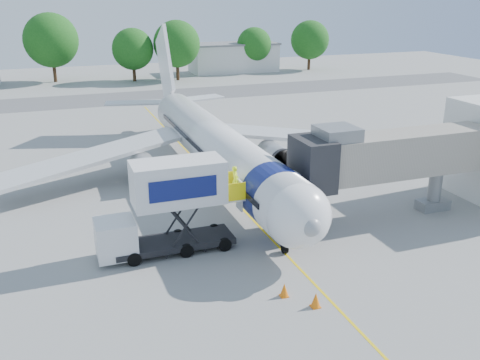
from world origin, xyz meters
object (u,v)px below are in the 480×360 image
object	(u,v)px
aircraft	(214,145)
jet_bridge	(383,156)
catering_hiloader	(168,208)
ground_tug	(305,310)

from	to	relation	value
aircraft	jet_bridge	size ratio (longest dim) A/B	2.71
jet_bridge	catering_hiloader	size ratio (longest dim) A/B	1.63
aircraft	catering_hiloader	bearing A→B (deg)	-119.40
catering_hiloader	ground_tug	xyz separation A→B (m)	(4.21, -9.22, -2.04)
aircraft	ground_tug	bearing A→B (deg)	-95.77
jet_bridge	ground_tug	distance (m)	14.11
aircraft	catering_hiloader	size ratio (longest dim) A/B	4.41
jet_bridge	ground_tug	size ratio (longest dim) A/B	3.79
catering_hiloader	aircraft	bearing A→B (deg)	60.60
jet_bridge	ground_tug	bearing A→B (deg)	-137.45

